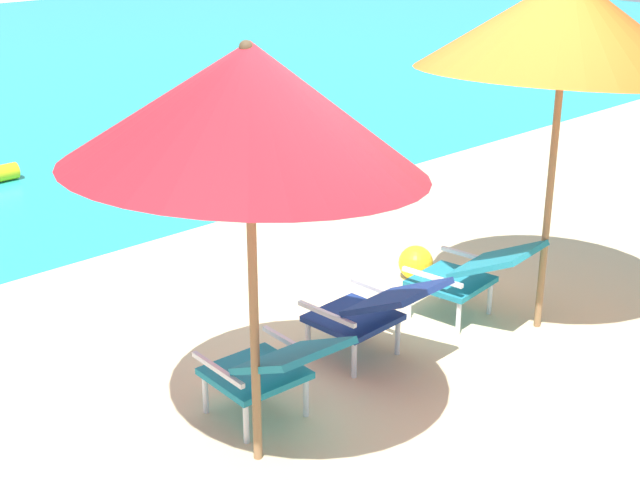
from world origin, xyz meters
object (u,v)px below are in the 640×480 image
Objects in this scene: lounge_chair_left at (272,366)px; beach_ball at (416,263)px; lounge_chair_right at (472,272)px; beach_umbrella_right at (566,24)px; beach_umbrella_left at (248,107)px; lounge_chair_center at (373,309)px.

lounge_chair_left reaches higher than beach_ball.
lounge_chair_right is (1.94, 0.08, 0.00)m from lounge_chair_left.
lounge_chair_right is 1.82m from beach_umbrella_right.
beach_ball is at bearing 23.02° from beach_umbrella_left.
beach_umbrella_right is at bearing -18.26° from lounge_chair_center.
beach_umbrella_left is 2.53m from beach_umbrella_right.
beach_umbrella_right is (1.28, -0.42, 1.75)m from lounge_chair_center.
lounge_chair_center is 0.97m from lounge_chair_right.
lounge_chair_center is at bearing -149.55° from beach_ball.
lounge_chair_left is 1.62m from beach_umbrella_left.
lounge_chair_left is 2.43m from beach_ball.
beach_umbrella_right is (0.32, -0.37, 1.75)m from lounge_chair_right.
beach_ball is at bearing 90.51° from beach_umbrella_right.
beach_umbrella_left is at bearing -145.33° from lounge_chair_left.
lounge_chair_center is 2.04m from beach_umbrella_left.
lounge_chair_center is at bearing 14.45° from beach_umbrella_left.
lounge_chair_left is 0.98m from lounge_chair_center.
beach_ball is (1.27, 0.75, -0.26)m from lounge_chair_center.
lounge_chair_center is at bearing 7.86° from lounge_chair_left.
beach_umbrella_left reaches higher than lounge_chair_left.
beach_umbrella_left is at bearing -173.13° from lounge_chair_right.
lounge_chair_left is at bearing -158.54° from beach_ball.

